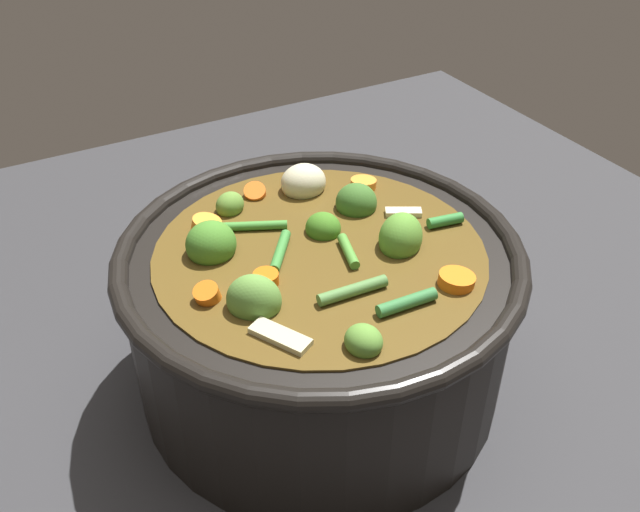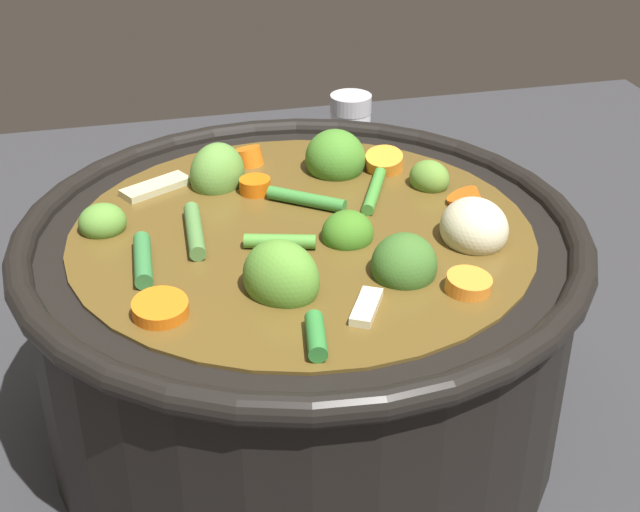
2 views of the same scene
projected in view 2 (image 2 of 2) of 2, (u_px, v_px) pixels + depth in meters
ground_plane at (304, 420)px, 0.58m from camera, size 1.10×1.10×0.00m
cooking_pot at (303, 322)px, 0.55m from camera, size 0.33×0.33×0.17m
salt_shaker at (350, 140)px, 0.87m from camera, size 0.04×0.04×0.09m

